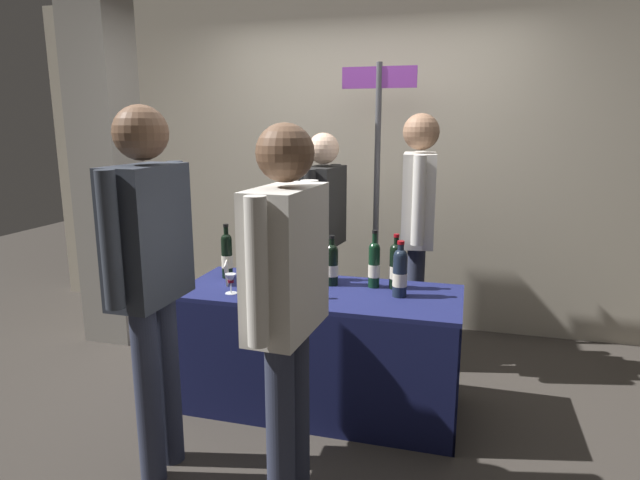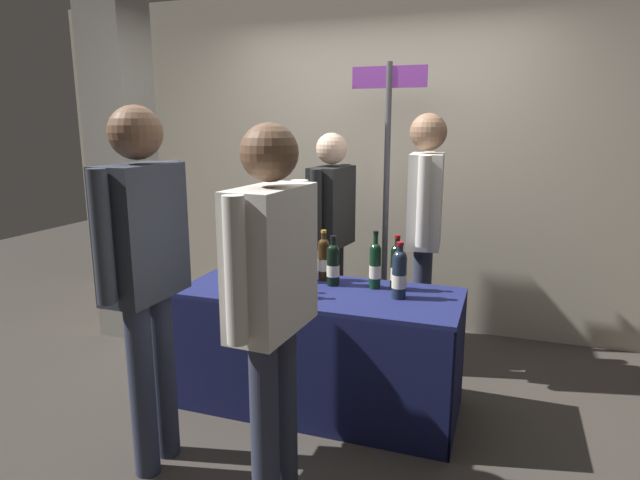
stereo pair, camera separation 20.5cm
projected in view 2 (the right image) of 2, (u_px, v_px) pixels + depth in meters
ground_plane at (320, 404)px, 3.28m from camera, size 12.00×12.00×0.00m
back_partition at (382, 162)px, 4.43m from camera, size 6.09×0.12×2.72m
concrete_pillar at (119, 108)px, 4.10m from camera, size 0.39×0.39×3.59m
tasting_table at (320, 327)px, 3.17m from camera, size 1.62×0.67×0.72m
featured_wine_bottle at (399, 273)px, 2.96m from camera, size 0.08×0.08×0.32m
display_bottle_0 at (375, 265)px, 3.14m from camera, size 0.07×0.07×0.34m
display_bottle_1 at (302, 261)px, 3.28m from camera, size 0.08×0.08×0.31m
display_bottle_2 at (231, 253)px, 3.40m from camera, size 0.07×0.07×0.34m
display_bottle_3 at (397, 267)px, 3.11m from camera, size 0.07×0.07×0.33m
display_bottle_4 at (260, 259)px, 3.27m from camera, size 0.07×0.07×0.33m
display_bottle_5 at (333, 264)px, 3.20m from camera, size 0.08×0.08×0.30m
display_bottle_6 at (324, 258)px, 3.31m from camera, size 0.07×0.07×0.31m
display_bottle_7 at (270, 269)px, 3.08m from camera, size 0.07×0.07×0.32m
display_bottle_8 at (274, 271)px, 2.98m from camera, size 0.07×0.07×0.35m
wine_glass_near_vendor at (231, 278)px, 3.09m from camera, size 0.07×0.07×0.12m
brochure_stand at (230, 271)px, 3.30m from camera, size 0.08×0.16×0.12m
vendor_presenter at (331, 224)px, 3.89m from camera, size 0.26×0.57×1.61m
vendor_assistant at (425, 220)px, 3.58m from camera, size 0.24×0.55×1.74m
taster_foreground_right at (272, 288)px, 2.20m from camera, size 0.24×0.62×1.68m
taster_foreground_left at (144, 258)px, 2.50m from camera, size 0.24×0.60×1.76m
booth_signpost at (387, 178)px, 3.97m from camera, size 0.54×0.04×2.10m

